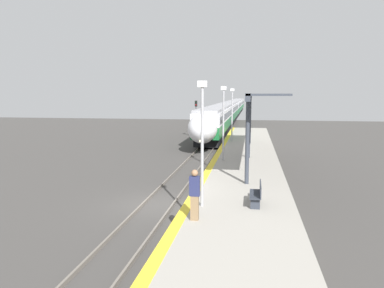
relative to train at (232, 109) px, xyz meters
name	(u,v)px	position (x,y,z in m)	size (l,w,h in m)	color
ground_plane	(159,205)	(0.00, -60.97, -2.16)	(120.00, 120.00, 0.00)	#423F3D
rail_left	(144,203)	(-0.72, -60.97, -2.09)	(0.08, 90.00, 0.15)	slate
rail_right	(174,204)	(0.72, -60.97, -2.09)	(0.08, 90.00, 0.15)	slate
train	(232,109)	(0.00, 0.00, 0.00)	(2.75, 94.23, 3.77)	black
platform_right	(241,199)	(3.92, -60.97, -1.70)	(4.45, 64.00, 0.93)	#9E998E
platform_bench	(257,193)	(4.62, -63.29, -0.77)	(0.44, 1.53, 0.89)	#2D333D
person_waiting	(195,194)	(2.44, -65.46, -0.30)	(0.36, 0.24, 1.80)	#7F6647
railway_signal	(196,115)	(-2.35, -33.55, 0.58)	(0.28, 0.28, 4.50)	#59595E
lamppost_near	(202,135)	(2.47, -63.77, 1.58)	(0.36, 0.20, 4.87)	#9E9EA3
lamppost_mid	(223,118)	(2.47, -53.34, 1.58)	(0.36, 0.20, 4.87)	#9E9EA3
lamppost_far	(232,111)	(2.47, -42.92, 1.58)	(0.36, 0.20, 4.87)	#9E9EA3
station_canopy	(258,98)	(4.71, -52.15, 2.87)	(2.02, 18.26, 4.40)	#333842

